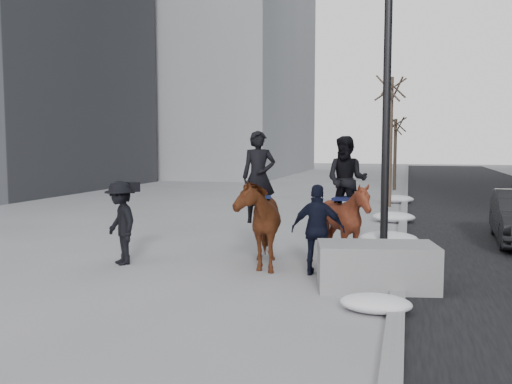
# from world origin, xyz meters

# --- Properties ---
(ground) EXTENTS (120.00, 120.00, 0.00)m
(ground) POSITION_xyz_m (0.00, 0.00, 0.00)
(ground) COLOR gray
(ground) RESTS_ON ground
(curb) EXTENTS (0.25, 90.00, 0.12)m
(curb) POSITION_xyz_m (3.00, 10.00, 0.06)
(curb) COLOR gray
(curb) RESTS_ON ground
(planter) EXTENTS (2.17, 1.40, 0.80)m
(planter) POSITION_xyz_m (2.63, -0.41, 0.40)
(planter) COLOR gray
(planter) RESTS_ON ground
(tree_near) EXTENTS (1.20, 1.20, 5.72)m
(tree_near) POSITION_xyz_m (2.40, 12.37, 2.86)
(tree_near) COLOR #382B21
(tree_near) RESTS_ON ground
(tree_far) EXTENTS (1.20, 1.20, 4.30)m
(tree_far) POSITION_xyz_m (2.40, 20.62, 2.15)
(tree_far) COLOR #362A20
(tree_far) RESTS_ON ground
(mounted_left) EXTENTS (1.60, 2.36, 2.79)m
(mounted_left) POSITION_xyz_m (0.13, 0.82, 1.04)
(mounted_left) COLOR #532210
(mounted_left) RESTS_ON ground
(mounted_right) EXTENTS (1.65, 1.80, 2.69)m
(mounted_right) POSITION_xyz_m (1.89, 1.36, 1.08)
(mounted_right) COLOR #491A0E
(mounted_right) RESTS_ON ground
(feeder) EXTENTS (1.05, 0.89, 1.75)m
(feeder) POSITION_xyz_m (1.48, 0.35, 0.88)
(feeder) COLOR black
(feeder) RESTS_ON ground
(camera_crew) EXTENTS (1.28, 1.24, 1.75)m
(camera_crew) POSITION_xyz_m (-2.65, 0.16, 0.89)
(camera_crew) COLOR black
(camera_crew) RESTS_ON ground
(lamppost) EXTENTS (0.25, 2.75, 9.09)m
(lamppost) POSITION_xyz_m (2.60, 3.35, 4.99)
(lamppost) COLOR black
(lamppost) RESTS_ON ground
(snow_piles) EXTENTS (1.43, 16.33, 0.36)m
(snow_piles) POSITION_xyz_m (2.70, 6.92, 0.17)
(snow_piles) COLOR silver
(snow_piles) RESTS_ON ground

